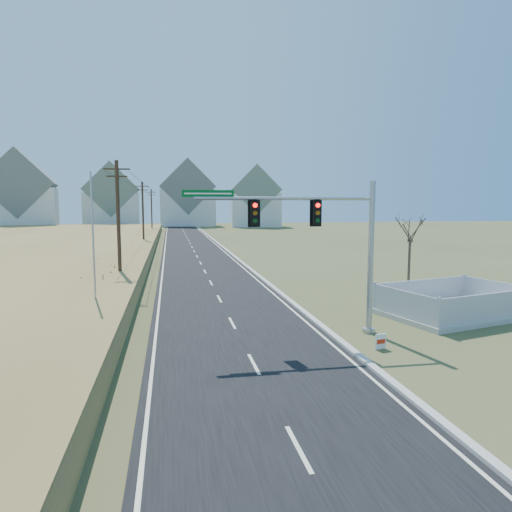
{
  "coord_description": "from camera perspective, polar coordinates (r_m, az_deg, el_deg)",
  "views": [
    {
      "loc": [
        -2.95,
        -18.11,
        5.95
      ],
      "look_at": [
        1.24,
        4.14,
        3.4
      ],
      "focal_mm": 32.0,
      "sensor_mm": 36.0,
      "label": 1
    }
  ],
  "objects": [
    {
      "name": "condo_nnw",
      "position": [
        127.01,
        -17.6,
        6.58
      ],
      "size": [
        14.93,
        11.17,
        17.03
      ],
      "rotation": [
        0.0,
        0.0,
        0.07
      ],
      "color": "silver",
      "rests_on": "ground"
    },
    {
      "name": "fence_enclosure",
      "position": [
        26.86,
        23.34,
        -6.23
      ],
      "size": [
        8.08,
        6.43,
        1.64
      ],
      "rotation": [
        0.0,
        0.0,
        0.24
      ],
      "color": "#B7B5AD",
      "rests_on": "ground"
    },
    {
      "name": "condo_ne",
      "position": [
        124.25,
        -0.03,
        6.84
      ],
      "size": [
        14.12,
        10.51,
        16.52
      ],
      "rotation": [
        0.0,
        0.0,
        -0.1
      ],
      "color": "silver",
      "rests_on": "ground"
    },
    {
      "name": "ground",
      "position": [
        19.29,
        -1.37,
        -11.54
      ],
      "size": [
        260.0,
        260.0,
        0.0
      ],
      "primitive_type": "plane",
      "color": "#414C25",
      "rests_on": "ground"
    },
    {
      "name": "utility_pole_far",
      "position": [
        93.19,
        -12.92,
        5.49
      ],
      "size": [
        1.8,
        0.26,
        9.0
      ],
      "color": "#422D1E",
      "rests_on": "ground"
    },
    {
      "name": "flagpole",
      "position": [
        24.04,
        -19.58,
        -0.95
      ],
      "size": [
        0.34,
        0.34,
        7.57
      ],
      "color": "#B7B5AD",
      "rests_on": "ground"
    },
    {
      "name": "utility_pole_mid",
      "position": [
        63.22,
        -13.95,
        5.09
      ],
      "size": [
        1.8,
        0.26,
        9.0
      ],
      "color": "#422D1E",
      "rests_on": "ground"
    },
    {
      "name": "utility_pole_near",
      "position": [
        33.33,
        -16.82,
        3.98
      ],
      "size": [
        1.8,
        0.26,
        9.0
      ],
      "color": "#422D1E",
      "rests_on": "ground"
    },
    {
      "name": "open_sign",
      "position": [
        19.82,
        15.31,
        -10.26
      ],
      "size": [
        0.51,
        0.17,
        0.63
      ],
      "rotation": [
        0.0,
        0.0,
        0.22
      ],
      "color": "white",
      "rests_on": "ground"
    },
    {
      "name": "curb",
      "position": [
        68.73,
        -4.71,
        1.52
      ],
      "size": [
        0.3,
        180.0,
        0.18
      ],
      "primitive_type": "cube",
      "color": "#B2AFA8",
      "rests_on": "ground"
    },
    {
      "name": "condo_n",
      "position": [
        130.22,
        -8.56,
        7.09
      ],
      "size": [
        15.27,
        10.2,
        18.54
      ],
      "color": "silver",
      "rests_on": "ground"
    },
    {
      "name": "bare_tree",
      "position": [
        31.46,
        18.75,
        3.44
      ],
      "size": [
        2.11,
        2.11,
        5.58
      ],
      "color": "#4C3F33",
      "rests_on": "ground"
    },
    {
      "name": "condo_nw",
      "position": [
        123.21,
        -27.39,
        6.53
      ],
      "size": [
        17.69,
        13.38,
        19.05
      ],
      "rotation": [
        0.0,
        0.0,
        0.14
      ],
      "color": "silver",
      "rests_on": "ground"
    },
    {
      "name": "traffic_signal_mast",
      "position": [
        20.84,
        9.53,
        1.89
      ],
      "size": [
        8.83,
        0.6,
        7.03
      ],
      "rotation": [
        0.0,
        0.0,
        -0.02
      ],
      "color": "#9EA0A5",
      "rests_on": "ground"
    },
    {
      "name": "road",
      "position": [
        68.43,
        -8.17,
        1.4
      ],
      "size": [
        8.0,
        180.0,
        0.06
      ],
      "primitive_type": "cube",
      "color": "black",
      "rests_on": "ground"
    }
  ]
}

